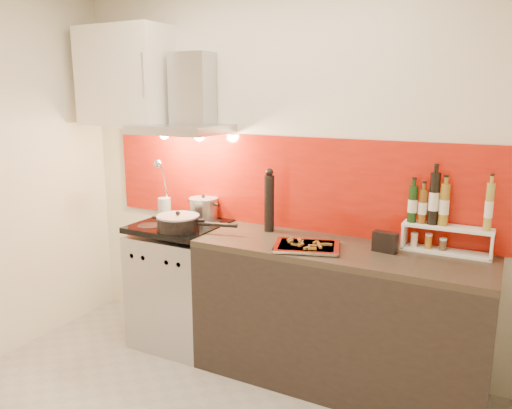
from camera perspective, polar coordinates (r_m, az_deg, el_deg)
The scene contains 13 objects.
back_wall at distance 3.46m, azimuth 3.48°, elevation 3.85°, with size 3.40×0.02×2.60m, color silver.
backsplash at distance 3.45m, azimuth 4.14°, elevation 2.44°, with size 3.00×0.02×0.64m, color #9C1308.
range_stove at distance 3.78m, azimuth -8.50°, elevation -9.05°, with size 0.60×0.60×0.91m.
counter at distance 3.26m, azimuth 9.25°, elevation -12.47°, with size 1.80×0.60×0.90m.
range_hood at distance 3.63m, azimuth -7.82°, elevation 11.17°, with size 0.62×0.50×0.61m.
upper_cabinet at distance 3.97m, azimuth -14.70°, elevation 13.98°, with size 0.70×0.35×0.72m, color white.
stock_pot at distance 3.73m, azimuth -6.01°, elevation -0.42°, with size 0.22×0.22×0.19m.
saute_pan at distance 3.45m, azimuth -8.79°, elevation -2.05°, with size 0.56×0.29×0.14m.
utensil_jar at distance 3.79m, azimuth -10.51°, elevation 0.36°, with size 0.10×0.14×0.46m.
pepper_mill at distance 3.38m, azimuth 1.52°, elevation 0.39°, with size 0.07×0.07×0.43m.
step_shelf at distance 3.13m, azimuth 20.41°, elevation -1.71°, with size 0.51×0.14×0.48m.
caddy_box at distance 3.07m, azimuth 14.54°, elevation -4.18°, with size 0.14×0.06×0.12m, color black.
baking_tray at distance 3.06m, azimuth 5.81°, elevation -4.75°, with size 0.46×0.41×0.03m.
Camera 1 is at (1.41, -1.72, 1.82)m, focal length 35.00 mm.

